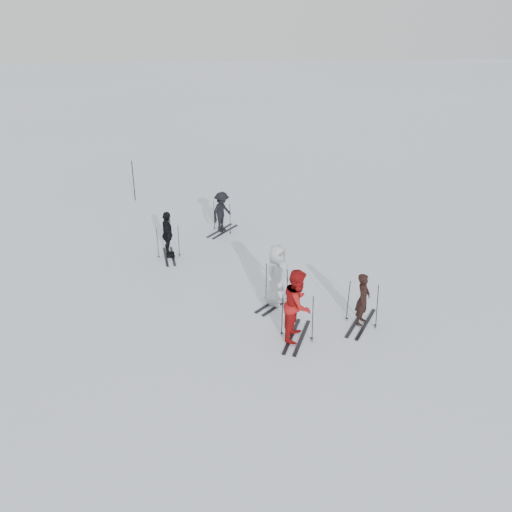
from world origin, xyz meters
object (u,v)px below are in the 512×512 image
Objects in this scene: skier_near_dark at (363,300)px; piste_marker at (133,181)px; skier_grey at (277,276)px; skier_uphill_far at (222,212)px; skier_red at (298,305)px; skier_uphill_left at (168,235)px.

skier_near_dark is 0.85× the size of piste_marker.
skier_grey is 1.19× the size of skier_uphill_far.
skier_red is 12.54m from piste_marker.
skier_red reaches higher than skier_uphill_left.
skier_uphill_left is 0.92× the size of piste_marker.
piste_marker is (-3.81, 3.73, 0.11)m from skier_uphill_far.
piste_marker reaches higher than skier_near_dark.
piste_marker is at bearing 81.12° from skier_uphill_far.
skier_grey is 1.04× the size of piste_marker.
piste_marker reaches higher than skier_uphill_left.
piste_marker is at bearing 8.76° from skier_uphill_left.
skier_red is 6.47m from skier_uphill_left.
skier_red is 1.87m from skier_grey.
skier_near_dark is 13.01m from piste_marker.
skier_uphill_left is at bearing 175.16° from skier_uphill_far.
skier_near_dark is 0.92× the size of skier_uphill_left.
skier_near_dark is 0.76× the size of skier_red.
skier_red is 1.08× the size of skier_grey.
skier_uphill_far is at bearing -44.41° from piste_marker.
skier_red is at bearing -153.52° from skier_uphill_left.
skier_near_dark is at bearing -77.28° from skier_grey.
skier_uphill_far is 0.88× the size of piste_marker.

